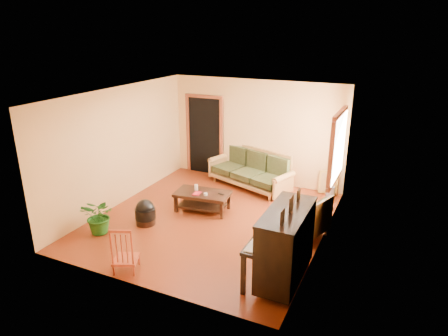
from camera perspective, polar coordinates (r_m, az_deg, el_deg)
The scene contains 16 objects.
floor at distance 8.38m, azimuth -1.76°, elevation -7.34°, with size 5.00×5.00×0.00m, color #581D0B.
doorway at distance 10.71m, azimuth -2.79°, elevation 4.56°, with size 1.08×0.16×2.05m, color black.
window at distance 8.37m, azimuth 15.95°, elevation 2.90°, with size 0.12×1.36×1.46m, color white.
sofa at distance 9.85m, azimuth 3.64°, elevation -0.24°, with size 2.16×0.90×0.93m, color olive.
coffee_table at distance 8.69m, azimuth -3.07°, elevation -4.79°, with size 1.17×0.64×0.42m, color black.
armchair at distance 7.76m, azimuth 11.61°, elevation -6.65°, with size 0.80×0.84×0.84m, color olive.
piano at distance 6.30m, azimuth 8.78°, elevation -11.01°, with size 0.81×1.38×1.22m, color black.
footstool at distance 8.27m, azimuth -11.16°, elevation -6.62°, with size 0.41×0.41×0.39m, color black.
red_chair at distance 6.77m, azimuth -13.96°, elevation -11.04°, with size 0.38×0.42×0.82m, color #9C351C.
leaning_frame at distance 9.81m, azimuth 14.68°, elevation -2.01°, with size 0.44×0.10×0.58m, color gold.
ceramic_crock at distance 9.71m, azimuth 14.93°, elevation -3.33°, with size 0.20×0.20×0.25m, color #3758A7.
potted_plant at distance 8.06m, azimuth -17.30°, elevation -6.56°, with size 0.65×0.57×0.72m, color #1D5B1A.
book at distance 8.55m, azimuth -4.38°, elevation -3.61°, with size 0.16×0.21×0.02m, color #A61622.
candle at distance 8.71m, azimuth -3.99°, elevation -2.78°, with size 0.07×0.07×0.13m, color white.
glass_jar at distance 8.45m, azimuth -2.65°, elevation -3.76°, with size 0.08×0.08×0.05m, color silver.
remote at distance 8.50m, azimuth -0.44°, elevation -3.73°, with size 0.14×0.04×0.01m, color black.
Camera 1 is at (3.40, -6.67, 3.79)m, focal length 32.00 mm.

